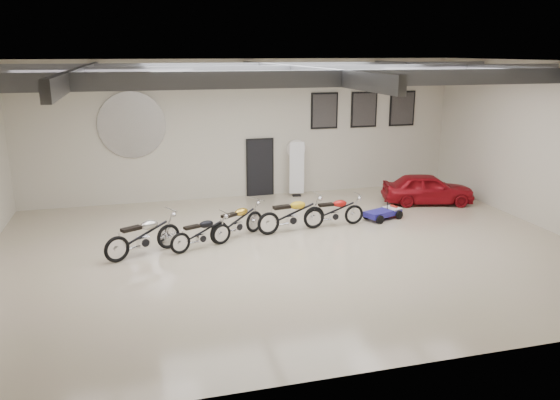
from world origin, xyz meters
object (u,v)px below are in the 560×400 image
object	(u,v)px
motorcycle_gold	(237,221)
motorcycle_red	(334,211)
banner_stand	(297,170)
vintage_car	(428,189)
go_kart	(386,210)
motorcycle_yellow	(292,214)
motorcycle_silver	(143,235)
motorcycle_black	(201,232)

from	to	relation	value
motorcycle_gold	motorcycle_red	world-z (taller)	motorcycle_gold
banner_stand	motorcycle_red	xyz separation A→B (m)	(0.07, -3.82, -0.50)
banner_stand	motorcycle_red	distance (m)	3.85
vintage_car	go_kart	bearing A→B (deg)	134.50
banner_stand	motorcycle_yellow	size ratio (longest dim) A/B	0.92
motorcycle_red	motorcycle_gold	bearing A→B (deg)	-178.07
motorcycle_silver	motorcycle_yellow	xyz separation A→B (m)	(4.35, 0.86, -0.00)
motorcycle_gold	go_kart	xyz separation A→B (m)	(5.01, 0.61, -0.24)
motorcycle_silver	motorcycle_yellow	bearing A→B (deg)	-15.63
motorcycle_yellow	go_kart	xyz separation A→B (m)	(3.33, 0.50, -0.28)
banner_stand	motorcycle_yellow	xyz separation A→B (m)	(-1.35, -3.99, -0.43)
banner_stand	motorcycle_black	world-z (taller)	banner_stand
go_kart	motorcycle_silver	bearing A→B (deg)	169.50
motorcycle_yellow	motorcycle_red	xyz separation A→B (m)	(1.42, 0.16, -0.06)
motorcycle_gold	motorcycle_yellow	world-z (taller)	motorcycle_yellow
motorcycle_black	motorcycle_yellow	size ratio (longest dim) A/B	0.85
motorcycle_silver	motorcycle_black	bearing A→B (deg)	-23.82
motorcycle_yellow	go_kart	bearing A→B (deg)	-0.46
motorcycle_gold	motorcycle_red	bearing A→B (deg)	-27.44
motorcycle_yellow	go_kart	size ratio (longest dim) A/B	1.39
go_kart	motorcycle_red	bearing A→B (deg)	169.30
motorcycle_silver	motorcycle_yellow	size ratio (longest dim) A/B	1.00
motorcycle_gold	motorcycle_yellow	size ratio (longest dim) A/B	0.92
banner_stand	motorcycle_gold	world-z (taller)	banner_stand
go_kart	motorcycle_gold	bearing A→B (deg)	166.43
motorcycle_gold	go_kart	world-z (taller)	motorcycle_gold
go_kart	banner_stand	bearing A→B (deg)	98.97
motorcycle_black	motorcycle_yellow	world-z (taller)	motorcycle_yellow
banner_stand	motorcycle_yellow	bearing A→B (deg)	-99.89
banner_stand	go_kart	size ratio (longest dim) A/B	1.28
motorcycle_silver	motorcycle_gold	world-z (taller)	motorcycle_silver
banner_stand	motorcycle_yellow	distance (m)	4.23
motorcycle_yellow	vintage_car	size ratio (longest dim) A/B	0.68
motorcycle_black	go_kart	xyz separation A→B (m)	(6.13, 1.28, -0.19)
motorcycle_silver	vintage_car	size ratio (longest dim) A/B	0.68
motorcycle_silver	go_kart	distance (m)	7.80
motorcycle_silver	motorcycle_red	xyz separation A→B (m)	(5.77, 1.03, -0.06)
motorcycle_silver	motorcycle_black	distance (m)	1.55
vintage_car	banner_stand	bearing A→B (deg)	76.79
motorcycle_black	go_kart	world-z (taller)	motorcycle_black
banner_stand	motorcycle_silver	world-z (taller)	banner_stand
go_kart	motorcycle_black	bearing A→B (deg)	171.22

